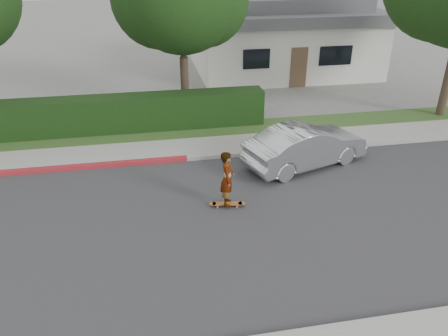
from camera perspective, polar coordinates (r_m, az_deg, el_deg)
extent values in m
plane|color=slate|center=(11.80, -7.54, -7.96)|extent=(120.00, 120.00, 0.00)
cube|color=#2D2D30|center=(11.80, -7.54, -7.94)|extent=(60.00, 8.00, 0.01)
cube|color=#9E9E99|center=(15.32, -8.60, 0.95)|extent=(60.00, 0.20, 0.15)
cube|color=maroon|center=(16.04, -26.70, -0.57)|extent=(12.00, 0.21, 0.15)
cube|color=gray|center=(16.15, -8.76, 2.27)|extent=(60.00, 1.60, 0.12)
cube|color=#2D4C1E|center=(17.62, -9.01, 4.37)|extent=(60.00, 1.60, 0.10)
cube|color=black|center=(18.14, -18.80, 6.28)|extent=(15.00, 1.00, 1.50)
cylinder|color=#33261C|center=(19.57, -5.13, 10.64)|extent=(0.36, 0.36, 2.52)
cylinder|color=#33261C|center=(19.13, -5.37, 16.08)|extent=(0.24, 0.24, 2.10)
sphere|color=black|center=(19.30, -2.84, 21.03)|extent=(3.84, 3.84, 3.84)
cylinder|color=#33261C|center=(21.30, 27.06, 9.68)|extent=(0.36, 0.36, 2.88)
cube|color=beige|center=(27.51, 7.33, 15.78)|extent=(10.00, 8.00, 3.00)
cube|color=#4C4C51|center=(27.22, 7.56, 19.49)|extent=(10.60, 8.60, 0.60)
cube|color=#4C4C51|center=(27.16, 7.64, 20.75)|extent=(8.40, 6.40, 0.80)
cube|color=black|center=(23.02, 4.26, 14.01)|extent=(1.40, 0.06, 1.00)
cube|color=black|center=(24.45, 14.37, 14.04)|extent=(1.80, 0.06, 1.00)
cube|color=brown|center=(23.83, 9.72, 12.79)|extent=(0.90, 0.06, 2.10)
cylinder|color=#DA643C|center=(12.57, -0.85, -5.11)|extent=(0.06, 0.04, 0.06)
cylinder|color=#DA643C|center=(12.71, -0.86, -4.73)|extent=(0.06, 0.04, 0.06)
cylinder|color=#DA643C|center=(12.59, 1.72, -5.07)|extent=(0.06, 0.04, 0.06)
cylinder|color=#DA643C|center=(12.73, 1.68, -4.69)|extent=(0.06, 0.04, 0.06)
cube|color=silver|center=(12.62, -0.86, -4.77)|extent=(0.07, 0.17, 0.02)
cube|color=silver|center=(12.64, 1.70, -4.73)|extent=(0.07, 0.17, 0.02)
cube|color=brown|center=(12.61, 0.42, -4.67)|extent=(0.86, 0.34, 0.02)
cylinder|color=brown|center=(12.61, -1.50, -4.69)|extent=(0.24, 0.24, 0.02)
cylinder|color=brown|center=(12.63, 2.34, -4.64)|extent=(0.24, 0.24, 0.02)
imported|color=white|center=(12.20, 0.43, -1.38)|extent=(0.50, 0.66, 1.62)
imported|color=silver|center=(14.98, 10.64, 2.84)|extent=(4.58, 2.81, 1.43)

